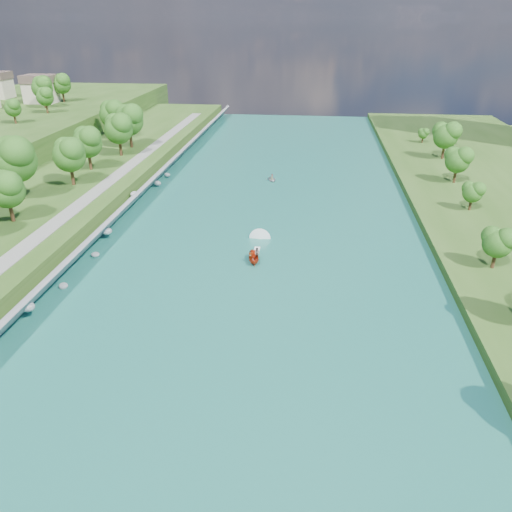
# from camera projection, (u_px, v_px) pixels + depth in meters

# --- Properties ---
(ground) EXTENTS (260.00, 260.00, 0.00)m
(ground) POSITION_uv_depth(u_px,v_px,m) (240.00, 312.00, 62.66)
(ground) COLOR #2D5119
(ground) RESTS_ON ground
(river_water) EXTENTS (55.00, 240.00, 0.10)m
(river_water) POSITION_uv_depth(u_px,v_px,m) (258.00, 246.00, 80.56)
(river_water) COLOR #1B6956
(river_water) RESTS_ON ground
(ridge_west) EXTENTS (60.00, 120.00, 9.00)m
(ridge_west) POSITION_uv_depth(u_px,v_px,m) (21.00, 121.00, 154.43)
(ridge_west) COLOR #2D5119
(ridge_west) RESTS_ON ground
(riprap_bank) EXTENTS (4.26, 236.00, 4.09)m
(riprap_bank) POSITION_uv_depth(u_px,v_px,m) (100.00, 231.00, 81.67)
(riprap_bank) COLOR slate
(riprap_bank) RESTS_ON ground
(riverside_path) EXTENTS (3.00, 200.00, 0.10)m
(riverside_path) POSITION_uv_depth(u_px,v_px,m) (63.00, 218.00, 82.43)
(riverside_path) COLOR gray
(riverside_path) RESTS_ON berm_west
(ridge_houses) EXTENTS (29.50, 29.50, 8.40)m
(ridge_houses) POSITION_uv_depth(u_px,v_px,m) (5.00, 89.00, 155.74)
(ridge_houses) COLOR beige
(ridge_houses) RESTS_ON ridge_west
(trees_ridge) EXTENTS (11.02, 41.08, 10.87)m
(trees_ridge) POSITION_uv_depth(u_px,v_px,m) (47.00, 91.00, 146.54)
(trees_ridge) COLOR #1A4F15
(trees_ridge) RESTS_ON ridge_west
(motorboat) EXTENTS (3.60, 18.81, 2.13)m
(motorboat) POSITION_uv_depth(u_px,v_px,m) (255.00, 253.00, 76.59)
(motorboat) COLOR #B62C0E
(motorboat) RESTS_ON river_water
(raft) EXTENTS (3.26, 3.85, 1.54)m
(raft) POSITION_uv_depth(u_px,v_px,m) (272.00, 179.00, 112.67)
(raft) COLOR gray
(raft) RESTS_ON river_water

